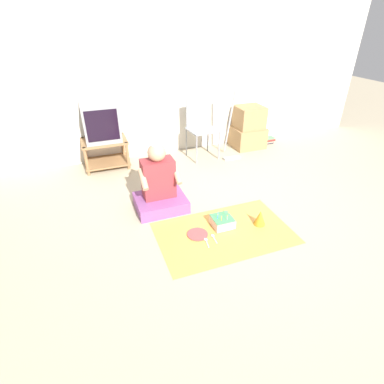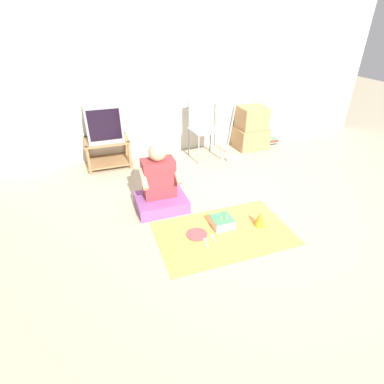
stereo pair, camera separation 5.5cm
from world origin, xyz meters
The scene contains 15 objects.
ground_plane centered at (0.00, 0.00, 0.00)m, with size 16.00×16.00×0.00m, color tan.
wall_back centered at (0.00, 2.33, 1.27)m, with size 6.40×0.06×2.55m.
tv_stand centered at (-1.39, 2.07, 0.25)m, with size 0.63×0.46×0.41m.
tv centered at (-1.39, 2.07, 0.67)m, with size 0.48×0.43×0.52m.
folding_chair centered at (0.05, 1.97, 0.51)m, with size 0.47×0.43×0.88m.
cardboard_box_stack centered at (0.94, 2.04, 0.31)m, with size 0.51×0.46×0.68m.
dust_mop centered at (0.47, 1.74, 0.35)m, with size 0.28×0.33×1.21m.
book_pile centered at (1.37, 2.03, 0.06)m, with size 0.19×0.15×0.11m.
person_seated centered at (-0.94, 0.74, 0.27)m, with size 0.57×0.47×0.85m.
party_cloth centered at (-0.45, 0.03, 0.00)m, with size 1.38×0.86×0.01m.
birthday_cake centered at (-0.42, 0.15, 0.06)m, with size 0.22×0.22×0.16m.
party_hat_blue centered at (-0.03, 0.03, 0.09)m, with size 0.12×0.12×0.17m.
paper_plate centered at (-0.72, 0.09, 0.01)m, with size 0.21×0.21×0.01m.
plastic_spoon_near centered at (-0.59, 0.00, 0.01)m, with size 0.04×0.15×0.01m.
plastic_spoon_far centered at (-0.68, -0.03, 0.01)m, with size 0.04×0.14×0.01m.
Camera 2 is at (-1.57, -2.17, 1.95)m, focal length 28.00 mm.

